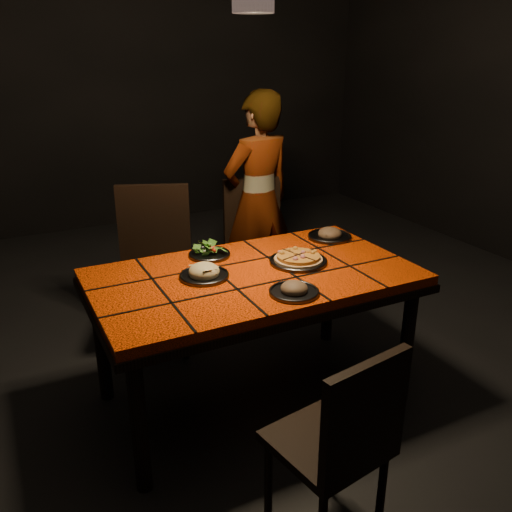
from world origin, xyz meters
name	(u,v)px	position (x,y,z in m)	size (l,w,h in m)	color
room_shell	(253,120)	(0.00, 0.00, 1.50)	(6.04, 7.04, 3.08)	black
dining_table	(254,287)	(0.00, 0.00, 0.67)	(1.62, 0.92, 0.75)	#FF4308
chair_near	(343,438)	(-0.12, -0.97, 0.49)	(0.44, 0.44, 0.85)	black
chair_far_left	(154,256)	(-0.26, 0.88, 0.58)	(0.59, 0.59, 1.01)	black
chair_far_right	(256,236)	(0.55, 1.05, 0.54)	(0.48, 0.48, 0.94)	black
diner	(258,202)	(0.58, 1.10, 0.78)	(0.57, 0.37, 1.55)	brown
plate_pizza	(298,260)	(0.27, 0.01, 0.77)	(0.31, 0.31, 0.04)	#3A3A3F
plate_pasta	(204,273)	(-0.25, 0.05, 0.77)	(0.25, 0.25, 0.08)	#3A3A3F
plate_salad	(209,252)	(-0.11, 0.31, 0.78)	(0.23, 0.23, 0.07)	#3A3A3F
plate_mushroom_a	(294,290)	(0.05, -0.31, 0.77)	(0.23, 0.23, 0.08)	#3A3A3F
plate_mushroom_b	(330,234)	(0.64, 0.27, 0.77)	(0.26, 0.26, 0.08)	#3A3A3F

